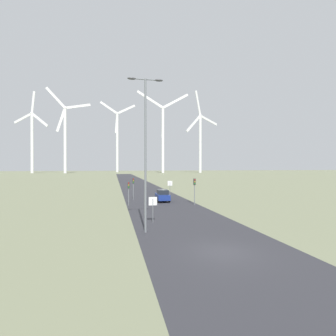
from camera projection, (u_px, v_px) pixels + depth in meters
name	position (u px, v px, depth m)	size (l,w,h in m)	color
ground_plane	(222.00, 252.00, 16.56)	(600.00, 600.00, 0.00)	#757A5B
road_surface	(142.00, 188.00, 63.55)	(10.00, 240.00, 0.01)	#2D2D33
streetlamp	(145.00, 139.00, 21.40)	(2.93, 0.32, 12.63)	slate
stop_sign_near	(153.00, 205.00, 25.00)	(0.81, 0.07, 2.49)	slate
stop_sign_far	(170.00, 186.00, 44.06)	(0.81, 0.07, 2.94)	slate
traffic_light_post_near_left	(133.00, 184.00, 42.60)	(0.28, 0.34, 3.52)	slate
traffic_light_post_near_right	(195.00, 186.00, 36.72)	(0.28, 0.34, 3.69)	slate
traffic_light_post_mid_left	(129.00, 188.00, 36.14)	(0.28, 0.34, 3.26)	slate
car_approaching	(162.00, 196.00, 40.22)	(1.90, 4.14, 1.83)	navy
wind_turbine_far_left	(32.00, 137.00, 203.04)	(28.01, 12.54, 63.49)	white
wind_turbine_left	(65.00, 133.00, 199.25)	(31.94, 7.03, 64.40)	white
wind_turbine_center	(117.00, 137.00, 234.77)	(31.31, 2.60, 63.17)	white
wind_turbine_right	(163.00, 133.00, 208.45)	(41.71, 2.60, 64.79)	white
wind_turbine_far_right	(200.00, 137.00, 216.07)	(32.12, 15.34, 67.20)	white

